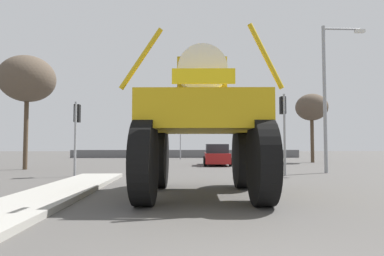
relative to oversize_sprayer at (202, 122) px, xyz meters
The scene contains 12 objects.
ground_plane 11.42m from the oversize_sprayer, 89.88° to the left, with size 120.00×120.00×0.00m, color #4C4947.
median_island 4.63m from the oversize_sprayer, behind, with size 1.80×11.18×0.15m, color #9E9B93.
oversize_sprayer is the anchor object (origin of this frame).
sedan_ahead 14.39m from the oversize_sprayer, 82.01° to the left, with size 2.05×4.18×1.52m.
traffic_signal_near_left 8.17m from the oversize_sprayer, 132.22° to the left, with size 0.24×0.54×3.46m.
traffic_signal_near_right 7.45m from the oversize_sprayer, 54.50° to the left, with size 0.24×0.54×3.88m.
traffic_signal_far_left 24.49m from the oversize_sprayer, 96.79° to the left, with size 0.24×0.55×4.17m.
traffic_signal_far_right 24.32m from the oversize_sprayer, 91.46° to the left, with size 0.24×0.55×4.01m.
streetlight_near_right 10.53m from the oversize_sprayer, 46.01° to the left, with size 2.31×0.24×7.76m.
bare_tree_left 14.71m from the oversize_sprayer, 133.31° to the left, with size 3.26×3.26×6.81m.
bare_tree_right 20.63m from the oversize_sprayer, 59.53° to the left, with size 2.64×2.64×5.76m.
roadside_barrier 28.56m from the oversize_sprayer, 89.95° to the left, with size 26.28×0.24×0.90m, color #59595B.
Camera 1 is at (-0.65, -2.80, 1.44)m, focal length 30.96 mm.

